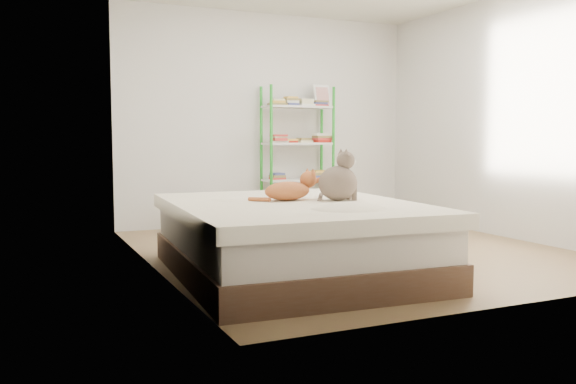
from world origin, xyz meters
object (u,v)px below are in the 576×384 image
bed (292,238)px  grey_cat (338,176)px  white_bin (226,214)px  cardboard_box (333,223)px  orange_cat (287,188)px  shelf_unit (298,152)px

bed → grey_cat: 0.62m
grey_cat → white_bin: size_ratio=0.99×
cardboard_box → white_bin: cardboard_box is taller
bed → cardboard_box: 1.61m
grey_cat → orange_cat: bearing=65.3°
orange_cat → shelf_unit: shelf_unit is taller
bed → cardboard_box: bearing=53.2°
orange_cat → white_bin: bearing=76.6°
shelf_unit → white_bin: shelf_unit is taller
bed → cardboard_box: bed is taller
shelf_unit → cardboard_box: size_ratio=2.92×
shelf_unit → white_bin: size_ratio=4.34×
cardboard_box → white_bin: (-0.81, 1.06, 0.01)m
shelf_unit → orange_cat: bearing=-117.0°
bed → white_bin: size_ratio=5.80×
orange_cat → cardboard_box: orange_cat is taller
shelf_unit → cardboard_box: 1.54m
orange_cat → cardboard_box: (1.01, 1.10, -0.47)m
orange_cat → cardboard_box: size_ratio=0.79×
orange_cat → grey_cat: 0.42m
orange_cat → grey_cat: size_ratio=1.19×
cardboard_box → grey_cat: bearing=-109.9°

